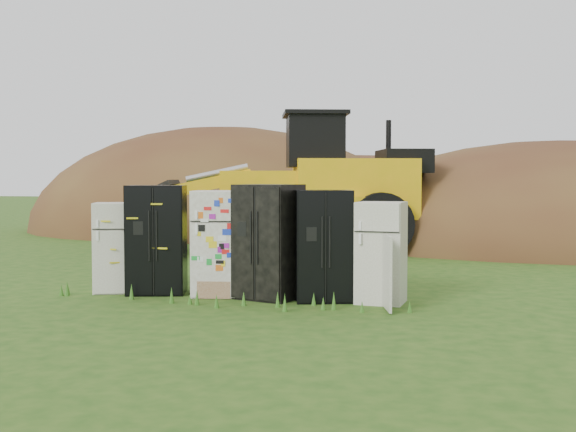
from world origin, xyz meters
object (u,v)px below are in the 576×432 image
Objects in this scene: fridge_leftmost at (115,247)px; fridge_open_door at (381,252)px; fridge_black_right at (323,245)px; fridge_black_side at (157,239)px; fridge_dark_mid at (269,242)px; wheel_loader at (280,182)px; fridge_sticker at (217,243)px.

fridge_leftmost is 4.73m from fridge_open_door.
fridge_leftmost is at bearing 162.87° from fridge_black_right.
fridge_black_side is 2.06m from fridge_dark_mid.
wheel_loader is (-1.79, 7.44, 0.95)m from fridge_dark_mid.
fridge_sticker is at bearing -176.15° from fridge_open_door.
fridge_leftmost is 0.84× the size of fridge_black_side.
fridge_black_side is at bearing -109.41° from wheel_loader.
fridge_dark_mid is at bearing -20.54° from fridge_leftmost.
wheel_loader is at bearing 71.63° from fridge_black_side.
fridge_open_door is at bearing 17.98° from fridge_dark_mid.
wheel_loader is at bearing 86.44° from fridge_sticker.
wheel_loader reaches higher than fridge_sticker.
fridge_open_door is at bearing -16.51° from fridge_black_side.
fridge_black_right is 1.11× the size of fridge_open_door.
fridge_sticker is (1.13, 0.02, -0.04)m from fridge_black_side.
fridge_open_door is 8.34m from wheel_loader.
fridge_black_right is 0.23× the size of wheel_loader.
fridge_dark_mid is (2.85, -0.01, 0.17)m from fridge_leftmost.
fridge_open_door is at bearing -16.80° from fridge_black_right.
fridge_dark_mid reaches higher than fridge_black_right.
fridge_sticker is 0.99× the size of fridge_black_right.
fridge_leftmost is 3.78m from fridge_black_right.
fridge_black_side is 0.99× the size of fridge_dark_mid.
fridge_open_door reaches higher than fridge_leftmost.
fridge_dark_mid is 0.24× the size of wheel_loader.
fridge_black_right reaches higher than fridge_sticker.
fridge_leftmost is 0.83× the size of fridge_dark_mid.
fridge_sticker reaches higher than fridge_open_door.
fridge_black_right is (2.99, -0.03, -0.04)m from fridge_black_side.
fridge_leftmost is at bearing -163.27° from fridge_dark_mid.
fridge_sticker is at bearing -18.43° from fridge_leftmost.
fridge_black_side reaches higher than fridge_black_right.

